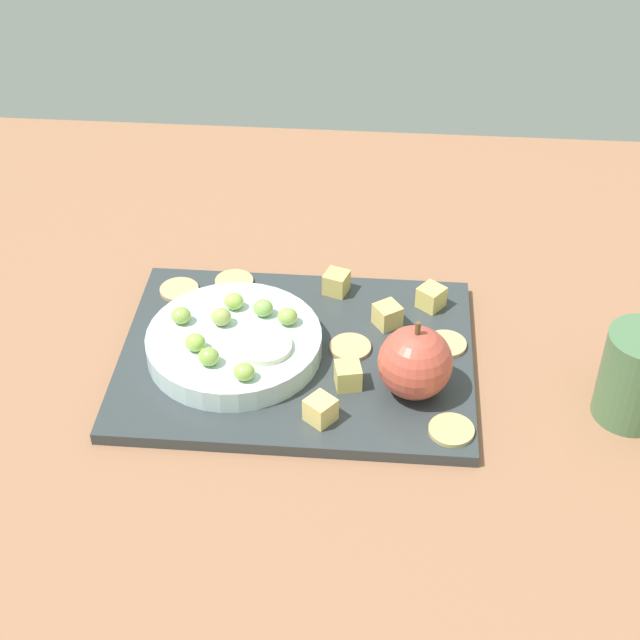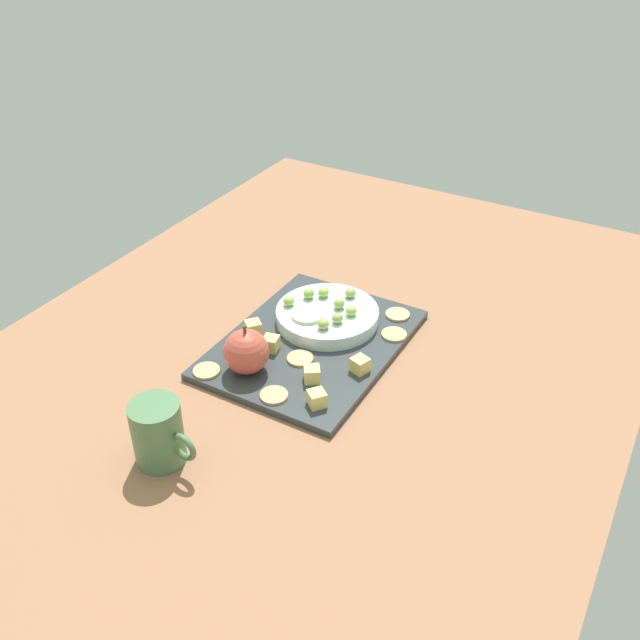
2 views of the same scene
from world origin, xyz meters
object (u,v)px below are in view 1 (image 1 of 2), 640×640
Objects in this scene: cheese_cube_1 at (320,410)px; cheese_cube_4 at (387,315)px; serving_dish at (234,344)px; grape_0 at (263,308)px; cup at (637,375)px; grape_4 at (180,318)px; cheese_cube_0 at (431,297)px; apple_whole at (415,363)px; cheese_cube_3 at (336,283)px; cracker_2 at (451,430)px; grape_3 at (288,317)px; grape_6 at (221,318)px; grape_1 at (209,357)px; platter at (297,357)px; grape_2 at (234,301)px; cracker_0 at (446,344)px; grape_5 at (244,372)px; cracker_4 at (179,290)px; cracker_3 at (350,350)px; grape_7 at (195,342)px; apple_slice_0 at (265,346)px; cracker_1 at (234,282)px; cheese_cube_2 at (348,376)px.

cheese_cube_1 and cheese_cube_4 have the same top height.
grape_0 is at bearing -127.35° from serving_dish.
grape_4 is at bearing -6.87° from cup.
cheese_cube_0 is 19.95cm from cheese_cube_1.
apple_whole is 3.49× the size of grape_0.
cracker_2 is at bearing 120.20° from cheese_cube_3.
grape_3 and grape_6 have the same top height.
grape_6 is (21.89, -10.40, 2.95)cm from cracker_2.
serving_dish is 8.61× the size of grape_1.
grape_2 reaches higher than platter.
cheese_cube_3 is 17.31cm from grape_4.
grape_6 is (3.81, 1.88, 0.03)cm from grape_0.
cheese_cube_1 is 0.57× the size of cracker_0.
grape_6 is at bearing 14.85° from cheese_cube_4.
grape_0 is at bearing -93.16° from grape_5.
serving_dish reaches higher than cracker_2.
platter is 8.37× the size of cracker_2.
grape_6 is (3.30, -7.47, 0.07)cm from grape_5.
grape_4 is (-2.00, 8.18, 2.87)cm from cracker_4.
grape_3 reaches higher than cracker_4.
cheese_cube_1 is 11.61cm from cracker_2.
cheese_cube_4 is at bearing -67.56° from cracker_2.
grape_7 reaches higher than cracker_3.
apple_slice_0 is (-8.52, 2.96, -0.52)cm from grape_4.
grape_4 is (14.35, 9.49, 1.92)cm from cheese_cube_3.
apple_whole is at bearing 105.43° from cheese_cube_4.
grape_1 is at bearing 54.75° from cheese_cube_3.
grape_5 is at bearing 42.89° from cheese_cube_4.
apple_slice_0 is (-10.51, 11.14, 2.35)cm from cracker_4.
cheese_cube_1 is at bearing 132.45° from cracker_4.
cheese_cube_0 is at bearing -159.53° from grape_6.
cracker_1 is (1.78, -11.21, -0.93)cm from serving_dish.
platter is at bearing -22.43° from apple_whole.
cheese_cube_1 is at bearing 153.81° from grape_7.
apple_slice_0 is at bearing 19.98° from cracker_3.
grape_3 is 0.38× the size of apple_slice_0.
grape_6 reaches higher than cheese_cube_3.
apple_slice_0 is at bearing -49.11° from cheese_cube_1.
grape_2 is 5.56cm from grape_4.
grape_2 is (9.64, 6.54, 1.93)cm from cheese_cube_3.
grape_7 is (14.28, -1.25, 1.96)cm from cheese_cube_2.
serving_dish is at bearing 5.71° from platter.
grape_3 is at bearing -110.15° from grape_5.
cheese_cube_0 is at bearing -160.93° from grape_0.
platter is 14.66× the size of cheese_cube_2.
cheese_cube_4 is at bearing 37.48° from cheese_cube_0.
grape_2 reaches higher than cheese_cube_2.
cracker_4 is at bearing -37.97° from grape_2.
serving_dish is 11.85cm from cracker_4.
grape_7 is (2.59, 6.56, 0.03)cm from grape_2.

